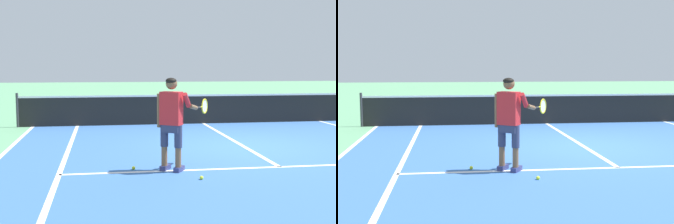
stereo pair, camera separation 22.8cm
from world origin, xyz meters
The scene contains 9 objects.
ground_plane centered at (0.00, 0.00, 0.00)m, with size 80.00×80.00×0.00m, color #609E70.
court_inner_surface centered at (0.00, -0.88, 0.00)m, with size 10.98×10.54×0.00m, color #3866A8.
line_service centered at (0.00, -2.21, 0.00)m, with size 8.23×0.10×0.01m, color white.
line_centre_service centered at (0.00, 0.99, 0.00)m, with size 0.10×6.40×0.01m, color white.
line_singles_left centered at (-4.12, -0.88, 0.00)m, with size 0.10×10.14×0.01m, color white.
tennis_net centered at (0.00, 4.19, 0.50)m, with size 11.96×0.08×1.07m.
tennis_player centered at (-2.08, -2.19, 0.99)m, with size 1.08×0.87×1.71m.
tennis_ball_near_feet centered at (-2.77, -2.00, 0.03)m, with size 0.07×0.07×0.07m, color #CCE02D.
tennis_ball_by_baseline centered at (-1.68, -2.89, 0.03)m, with size 0.07×0.07×0.07m, color #CCE02D.
Camera 1 is at (-3.35, -10.13, 1.95)m, focal length 47.62 mm.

